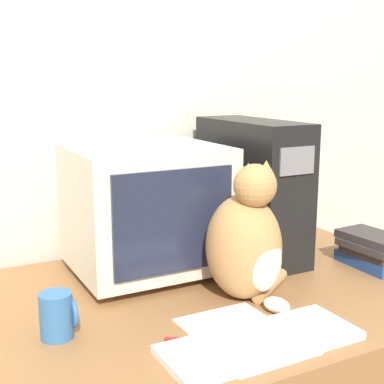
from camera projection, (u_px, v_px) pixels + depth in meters
The scene contains 9 objects.
wall_back at pixel (116, 106), 1.77m from camera, with size 7.00×0.05×2.50m.
crt_monitor at pixel (147, 209), 1.56m from camera, with size 0.43×0.38×0.38m.
computer_tower at pixel (252, 189), 1.72m from camera, with size 0.17×0.45×0.44m.
keyboard at pixel (261, 342), 1.16m from camera, with size 0.45×0.17×0.02m.
cat at pixel (247, 243), 1.38m from camera, with size 0.29×0.28×0.37m.
book_stack at pixel (373, 250), 1.64m from camera, with size 0.16×0.21×0.10m.
pen at pixel (194, 339), 1.18m from camera, with size 0.12×0.07×0.01m.
paper_sheet at pixel (243, 335), 1.20m from camera, with size 0.21×0.30×0.00m.
mug at pixel (58, 315), 1.19m from camera, with size 0.08×0.07×0.10m.
Camera 1 is at (-0.61, -0.74, 1.34)m, focal length 50.00 mm.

